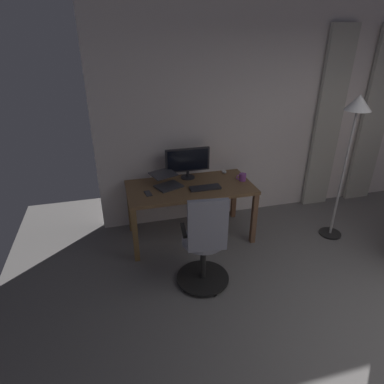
{
  "coord_description": "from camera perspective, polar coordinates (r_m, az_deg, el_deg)",
  "views": [
    {
      "loc": [
        2.56,
        1.0,
        2.39
      ],
      "look_at": [
        1.81,
        -1.87,
        0.94
      ],
      "focal_mm": 30.26,
      "sensor_mm": 36.0,
      "label": 1
    }
  ],
  "objects": [
    {
      "name": "desk",
      "position": [
        3.99,
        -0.34,
        -0.01
      ],
      "size": [
        1.54,
        0.75,
        0.72
      ],
      "color": "brown",
      "rests_on": "ground"
    },
    {
      "name": "computer_mouse",
      "position": [
        4.34,
        5.67,
        3.6
      ],
      "size": [
        0.06,
        0.1,
        0.04
      ],
      "primitive_type": "ellipsoid",
      "color": "#B7BCC1",
      "rests_on": "desk"
    },
    {
      "name": "mug_coffee",
      "position": [
        4.13,
        8.87,
        2.62
      ],
      "size": [
        0.13,
        0.09,
        0.09
      ],
      "color": "purple",
      "rests_on": "desk"
    },
    {
      "name": "back_room_partition",
      "position": [
        4.84,
        18.09,
        13.52
      ],
      "size": [
        5.52,
        0.1,
        2.88
      ],
      "primitive_type": "cube",
      "color": "silver",
      "rests_on": "ground"
    },
    {
      "name": "computer_monitor",
      "position": [
        4.1,
        -0.77,
        5.46
      ],
      "size": [
        0.57,
        0.18,
        0.39
      ],
      "color": "#232328",
      "rests_on": "desk"
    },
    {
      "name": "cell_phone_by_monitor",
      "position": [
        3.79,
        -7.74,
        -0.25
      ],
      "size": [
        0.09,
        0.15,
        0.01
      ],
      "primitive_type": "cube",
      "rotation": [
        0.0,
        0.0,
        0.14
      ],
      "color": "#333338",
      "rests_on": "desk"
    },
    {
      "name": "curtain_right_panel",
      "position": [
        5.04,
        22.83,
        11.12
      ],
      "size": [
        0.4,
        0.06,
        2.52
      ],
      "primitive_type": "cube",
      "color": "#B6B5AA",
      "rests_on": "ground"
    },
    {
      "name": "floor_lamp",
      "position": [
        4.16,
        26.64,
        10.42
      ],
      "size": [
        0.29,
        0.29,
        1.8
      ],
      "color": "black",
      "rests_on": "ground"
    },
    {
      "name": "laptop",
      "position": [
        3.94,
        -4.49,
        1.83
      ],
      "size": [
        0.41,
        0.43,
        0.15
      ],
      "rotation": [
        0.0,
        0.0,
        0.39
      ],
      "color": "#333338",
      "rests_on": "desk"
    },
    {
      "name": "computer_keyboard",
      "position": [
        3.88,
        2.33,
        0.76
      ],
      "size": [
        0.37,
        0.13,
        0.02
      ],
      "primitive_type": "cube",
      "color": "#232328",
      "rests_on": "desk"
    },
    {
      "name": "curtain_left_panel",
      "position": [
        5.54,
        29.41,
        11.02
      ],
      "size": [
        0.42,
        0.06,
        2.52
      ],
      "primitive_type": "cube",
      "color": "#B6B5AA",
      "rests_on": "ground"
    },
    {
      "name": "office_chair",
      "position": [
        3.26,
        2.24,
        -9.54
      ],
      "size": [
        0.56,
        0.56,
        1.08
      ],
      "rotation": [
        0.0,
        0.0,
        3.03
      ],
      "color": "black",
      "rests_on": "ground"
    }
  ]
}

